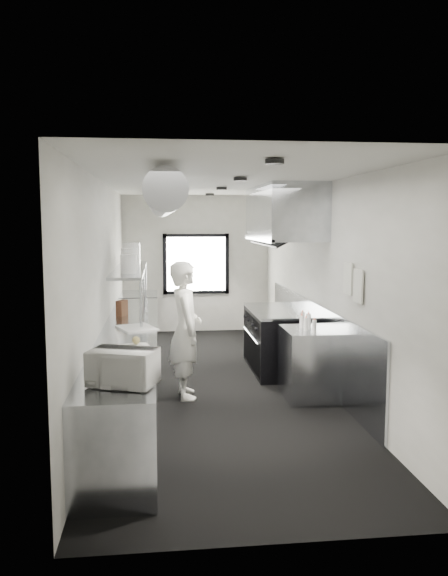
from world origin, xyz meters
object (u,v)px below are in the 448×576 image
object	(u,v)px
cutting_board	(137,328)
squeeze_bottle_e	(302,319)
line_cook	(186,330)
deli_tub_a	(100,367)
plate_stack_b	(130,259)
squeeze_bottle_c	(308,321)
plate_stack_d	(133,254)
microwave	(123,368)
plate_stack_a	(129,264)
exhaust_hood	(283,214)
prep_counter	(130,365)
pass_shelf	(131,270)
range	(278,340)
squeeze_bottle_b	(306,324)
far_work_table	(139,317)
plate_stack_c	(131,255)
bottle_station	(309,363)
small_plate	(136,345)
deli_tub_b	(106,360)
squeeze_bottle_d	(302,322)
squeeze_bottle_a	(314,326)
knife_block	(122,308)

from	to	relation	value
cutting_board	squeeze_bottle_e	size ratio (longest dim) A/B	3.09
line_cook	deli_tub_a	size ratio (longest dim) A/B	11.62
plate_stack_b	squeeze_bottle_c	bearing A→B (deg)	-29.86
plate_stack_d	microwave	bearing A→B (deg)	-88.83
plate_stack_b	plate_stack_a	bearing A→B (deg)	-88.94
exhaust_hood	prep_counter	world-z (taller)	exhaust_hood
pass_shelf	range	world-z (taller)	pass_shelf
plate_stack_a	plate_stack_d	distance (m)	1.49
cutting_board	squeeze_bottle_b	size ratio (longest dim) A/B	3.25
far_work_table	plate_stack_d	distance (m)	2.05
exhaust_hood	squeeze_bottle_c	size ratio (longest dim) A/B	11.19
range	plate_stack_c	size ratio (longest dim) A/B	4.23
range	deli_tub_a	size ratio (longest dim) A/B	10.51
bottle_station	squeeze_bottle_c	xyz separation A→B (m)	(-0.01, 0.02, 0.55)
microwave	squeeze_bottle_c	distance (m)	3.19
line_cook	small_plate	world-z (taller)	line_cook
prep_counter	line_cook	distance (m)	0.84
exhaust_hood	squeeze_bottle_c	bearing A→B (deg)	-88.34
cutting_board	deli_tub_b	bearing A→B (deg)	-96.95
plate_stack_d	squeeze_bottle_c	bearing A→B (deg)	-44.79
deli_tub_a	squeeze_bottle_d	xyz separation A→B (m)	(2.39, 1.95, 0.03)
deli_tub_b	squeeze_bottle_e	size ratio (longest dim) A/B	0.82
line_cook	squeeze_bottle_b	size ratio (longest dim) A/B	10.37
microwave	bottle_station	bearing A→B (deg)	64.76
prep_counter	bottle_station	size ratio (longest dim) A/B	6.67
deli_tub_b	squeeze_bottle_b	bearing A→B (deg)	31.85
pass_shelf	squeeze_bottle_d	world-z (taller)	pass_shelf
deli_tub_a	cutting_board	world-z (taller)	deli_tub_a
pass_shelf	squeeze_bottle_e	size ratio (longest dim) A/B	16.76
range	deli_tub_b	distance (m)	3.80
pass_shelf	plate_stack_d	bearing A→B (deg)	88.28
pass_shelf	deli_tub_b	distance (m)	3.32
exhaust_hood	prep_counter	bearing A→B (deg)	-151.89
far_work_table	plate_stack_c	size ratio (longest dim) A/B	3.17
prep_counter	plate_stack_c	size ratio (longest dim) A/B	15.87
plate_stack_a	plate_stack_d	world-z (taller)	plate_stack_d
deli_tub_a	plate_stack_a	world-z (taller)	plate_stack_a
plate_stack_d	squeeze_bottle_b	size ratio (longest dim) A/B	2.02
range	squeeze_bottle_b	world-z (taller)	squeeze_bottle_b
cutting_board	plate_stack_a	bearing A→B (deg)	102.48
microwave	plate_stack_d	bearing A→B (deg)	110.36
small_plate	plate_stack_b	world-z (taller)	plate_stack_b
line_cook	deli_tub_b	bearing A→B (deg)	149.18
range	squeeze_bottle_c	world-z (taller)	squeeze_bottle_c
line_cook	cutting_board	distance (m)	0.63
line_cook	squeeze_bottle_b	world-z (taller)	line_cook
plate_stack_a	squeeze_bottle_a	xyz separation A→B (m)	(2.31, -1.08, -0.72)
pass_shelf	squeeze_bottle_a	world-z (taller)	pass_shelf
bottle_station	plate_stack_a	xyz separation A→B (m)	(-2.32, 0.83, 1.25)
knife_block	plate_stack_b	distance (m)	0.73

